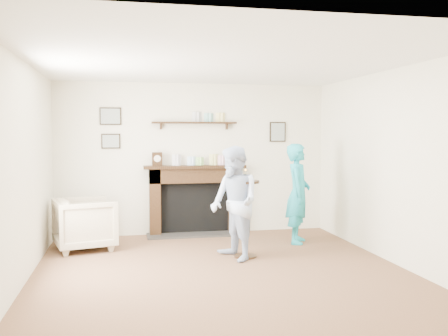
{
  "coord_description": "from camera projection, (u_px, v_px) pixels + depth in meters",
  "views": [
    {
      "loc": [
        -1.15,
        -5.74,
        1.68
      ],
      "look_at": [
        0.19,
        0.9,
        1.2
      ],
      "focal_mm": 40.0,
      "sensor_mm": 36.0,
      "label": 1
    }
  ],
  "objects": [
    {
      "name": "armchair",
      "position": [
        86.0,
        249.0,
        7.22
      ],
      "size": [
        1.0,
        0.98,
        0.75
      ],
      "primitive_type": "imported",
      "rotation": [
        0.0,
        0.0,
        1.83
      ],
      "color": "#C4AF91",
      "rests_on": "ground"
    },
    {
      "name": "pedestal_table",
      "position": [
        245.0,
        203.0,
        6.72
      ],
      "size": [
        0.37,
        0.37,
        1.2
      ],
      "color": "black",
      "rests_on": "ground"
    },
    {
      "name": "ground",
      "position": [
        223.0,
        274.0,
        5.96
      ],
      "size": [
        5.0,
        5.0,
        0.0
      ],
      "primitive_type": "plane",
      "color": "brown",
      "rests_on": "ground"
    },
    {
      "name": "woman",
      "position": [
        297.0,
        243.0,
        7.66
      ],
      "size": [
        0.56,
        0.65,
        1.52
      ],
      "primitive_type": "imported",
      "rotation": [
        0.0,
        0.0,
        1.15
      ],
      "color": "teal",
      "rests_on": "ground"
    },
    {
      "name": "room_shell",
      "position": [
        213.0,
        137.0,
        6.52
      ],
      "size": [
        4.54,
        5.02,
        2.52
      ],
      "color": "#EBE5C7",
      "rests_on": "ground"
    },
    {
      "name": "man",
      "position": [
        234.0,
        260.0,
        6.63
      ],
      "size": [
        0.76,
        0.87,
        1.51
      ],
      "primitive_type": "imported",
      "rotation": [
        0.0,
        0.0,
        -1.28
      ],
      "color": "#A9B7D4",
      "rests_on": "ground"
    }
  ]
}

